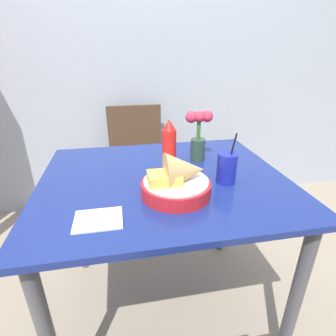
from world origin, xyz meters
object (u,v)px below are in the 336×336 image
at_px(food_basket, 179,180).
at_px(chair_far_window, 137,155).
at_px(flower_vase, 198,134).
at_px(drink_cup, 227,169).
at_px(ketchup_bottle, 169,148).

bearing_deg(food_basket, chair_far_window, 94.55).
bearing_deg(flower_vase, drink_cup, -79.16).
relative_size(food_basket, flower_vase, 1.07).
bearing_deg(ketchup_bottle, food_basket, -90.59).
xyz_separation_m(chair_far_window, ketchup_bottle, (0.09, -0.85, 0.36)).
relative_size(ketchup_bottle, drink_cup, 1.11).
bearing_deg(ketchup_bottle, drink_cup, -32.29).
bearing_deg(chair_far_window, ketchup_bottle, -84.30).
xyz_separation_m(chair_far_window, flower_vase, (0.24, -0.74, 0.38)).
bearing_deg(chair_far_window, drink_cup, -73.56).
xyz_separation_m(food_basket, flower_vase, (0.16, 0.30, 0.07)).
distance_m(drink_cup, flower_vase, 0.26).
height_order(food_basket, ketchup_bottle, ketchup_bottle).
xyz_separation_m(drink_cup, flower_vase, (-0.05, 0.24, 0.07)).
xyz_separation_m(ketchup_bottle, drink_cup, (0.20, -0.13, -0.06)).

